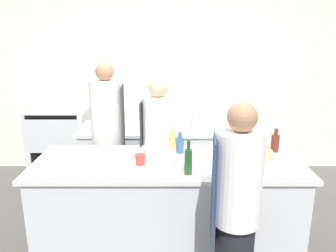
% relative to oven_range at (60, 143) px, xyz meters
% --- Properties ---
extents(ground_plane, '(16.00, 16.00, 0.00)m').
position_rel_oven_range_xyz_m(ground_plane, '(1.63, -1.78, -0.51)').
color(ground_plane, '#4C4947').
extents(wall_back, '(8.00, 0.06, 2.80)m').
position_rel_oven_range_xyz_m(wall_back, '(1.63, 0.35, 0.89)').
color(wall_back, silver).
rests_on(wall_back, ground_plane).
extents(prep_counter, '(2.55, 0.93, 0.92)m').
position_rel_oven_range_xyz_m(prep_counter, '(1.63, -1.78, -0.05)').
color(prep_counter, silver).
rests_on(prep_counter, ground_plane).
extents(pass_counter, '(2.38, 0.74, 0.92)m').
position_rel_oven_range_xyz_m(pass_counter, '(1.67, -0.59, -0.05)').
color(pass_counter, silver).
rests_on(pass_counter, ground_plane).
extents(oven_range, '(0.85, 0.60, 1.02)m').
position_rel_oven_range_xyz_m(oven_range, '(0.00, 0.00, 0.00)').
color(oven_range, silver).
rests_on(oven_range, ground_plane).
extents(chef_at_prep_near, '(0.37, 0.35, 1.65)m').
position_rel_oven_range_xyz_m(chef_at_prep_near, '(2.12, -2.57, 0.32)').
color(chef_at_prep_near, black).
rests_on(chef_at_prep_near, ground_plane).
extents(chef_at_stove, '(0.40, 0.38, 1.79)m').
position_rel_oven_range_xyz_m(chef_at_stove, '(0.92, -1.00, 0.39)').
color(chef_at_stove, black).
rests_on(chef_at_stove, ground_plane).
extents(chef_at_pass_far, '(0.36, 0.34, 1.64)m').
position_rel_oven_range_xyz_m(chef_at_pass_far, '(1.52, -1.25, 0.31)').
color(chef_at_pass_far, black).
rests_on(chef_at_pass_far, ground_plane).
extents(bottle_olive_oil, '(0.07, 0.07, 0.31)m').
position_rel_oven_range_xyz_m(bottle_olive_oil, '(1.80, -2.08, 0.54)').
color(bottle_olive_oil, '#19471E').
rests_on(bottle_olive_oil, prep_counter).
extents(bottle_vinegar, '(0.08, 0.08, 0.24)m').
position_rel_oven_range_xyz_m(bottle_vinegar, '(2.73, -1.51, 0.51)').
color(bottle_vinegar, '#5B2319').
rests_on(bottle_vinegar, prep_counter).
extents(bottle_wine, '(0.08, 0.08, 0.22)m').
position_rel_oven_range_xyz_m(bottle_wine, '(1.75, -1.54, 0.50)').
color(bottle_wine, '#2D5175').
rests_on(bottle_wine, prep_counter).
extents(bottle_cooking_oil, '(0.08, 0.08, 0.21)m').
position_rel_oven_range_xyz_m(bottle_cooking_oil, '(1.64, -2.07, 0.49)').
color(bottle_cooking_oil, silver).
rests_on(bottle_cooking_oil, prep_counter).
extents(bottle_sauce, '(0.09, 0.09, 0.27)m').
position_rel_oven_range_xyz_m(bottle_sauce, '(2.28, -1.52, 0.52)').
color(bottle_sauce, black).
rests_on(bottle_sauce, prep_counter).
extents(bottle_water, '(0.06, 0.06, 0.23)m').
position_rel_oven_range_xyz_m(bottle_water, '(1.67, -1.39, 0.50)').
color(bottle_water, '#B2A84C').
rests_on(bottle_water, prep_counter).
extents(bowl_mixing_large, '(0.26, 0.26, 0.06)m').
position_rel_oven_range_xyz_m(bowl_mixing_large, '(2.53, -1.66, 0.44)').
color(bowl_mixing_large, tan).
rests_on(bowl_mixing_large, prep_counter).
extents(bowl_prep_small, '(0.27, 0.27, 0.06)m').
position_rel_oven_range_xyz_m(bowl_prep_small, '(0.74, -1.68, 0.44)').
color(bowl_prep_small, white).
rests_on(bowl_prep_small, prep_counter).
extents(bowl_ceramic_blue, '(0.23, 0.23, 0.07)m').
position_rel_oven_range_xyz_m(bowl_ceramic_blue, '(1.20, -1.73, 0.45)').
color(bowl_ceramic_blue, '#B7BABC').
rests_on(bowl_ceramic_blue, prep_counter).
extents(bowl_wooden_salad, '(0.17, 0.17, 0.08)m').
position_rel_oven_range_xyz_m(bowl_wooden_salad, '(1.47, -1.66, 0.45)').
color(bowl_wooden_salad, '#B7BABC').
rests_on(bowl_wooden_salad, prep_counter).
extents(cup, '(0.09, 0.09, 0.10)m').
position_rel_oven_range_xyz_m(cup, '(1.37, -1.86, 0.46)').
color(cup, '#B2382D').
rests_on(cup, prep_counter).
extents(cutting_board, '(0.29, 0.22, 0.01)m').
position_rel_oven_range_xyz_m(cutting_board, '(1.85, -1.88, 0.42)').
color(cutting_board, white).
rests_on(cutting_board, prep_counter).
extents(stockpot, '(0.29, 0.29, 0.20)m').
position_rel_oven_range_xyz_m(stockpot, '(2.09, -0.44, 0.51)').
color(stockpot, silver).
rests_on(stockpot, pass_counter).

